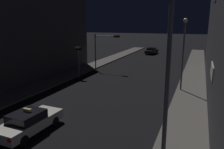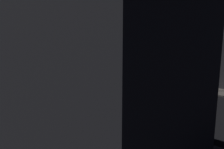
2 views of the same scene
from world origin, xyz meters
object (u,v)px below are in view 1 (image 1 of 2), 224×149
Objects in this scene: traffic_light_left_kerb at (78,55)px; street_lamp_far_block at (184,47)px; street_lamp_near_block at (168,64)px; far_car at (152,51)px; traffic_light_overhead at (104,45)px; taxi at (29,122)px.

street_lamp_far_block reaches higher than traffic_light_left_kerb.
street_lamp_near_block is 14.98m from street_lamp_far_block.
far_car is 42.52m from street_lamp_near_block.
street_lamp_far_block is at bearing -29.38° from traffic_light_overhead.
traffic_light_overhead is 5.12m from traffic_light_left_kerb.
street_lamp_far_block reaches higher than far_car.
far_car is 1.19× the size of traffic_light_left_kerb.
traffic_light_left_kerb reaches higher than taxi.
taxi is 1.17× the size of traffic_light_left_kerb.
taxi is at bearing -72.04° from traffic_light_left_kerb.
traffic_light_overhead is at bearing 150.62° from street_lamp_far_block.
far_car is 27.93m from street_lamp_far_block.
street_lamp_near_block is (8.48, -2.37, 4.59)m from taxi.
traffic_light_overhead is at bearing -97.38° from far_car.
traffic_light_left_kerb is at bearing 107.96° from taxi.
street_lamp_far_block is at bearing -6.39° from traffic_light_left_kerb.
traffic_light_overhead is 24.21m from street_lamp_near_block.
far_car is 0.60× the size of street_lamp_near_block.
street_lamp_far_block is at bearing -72.21° from far_car.
traffic_light_overhead is 1.34× the size of traffic_light_left_kerb.
traffic_light_overhead is at bearing 73.92° from traffic_light_left_kerb.
traffic_light_overhead is at bearing 99.47° from taxi.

